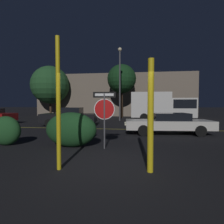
# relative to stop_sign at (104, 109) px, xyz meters

# --- Properties ---
(ground_plane) EXTENTS (260.00, 260.00, 0.00)m
(ground_plane) POSITION_rel_stop_sign_xyz_m (0.45, -1.78, -1.53)
(ground_plane) COLOR black
(road_center_stripe) EXTENTS (35.47, 0.12, 0.01)m
(road_center_stripe) POSITION_rel_stop_sign_xyz_m (0.45, 5.51, -1.53)
(road_center_stripe) COLOR gold
(road_center_stripe) RESTS_ON ground_plane
(stop_sign) EXTENTS (0.87, 0.07, 2.19)m
(stop_sign) POSITION_rel_stop_sign_xyz_m (0.00, 0.00, 0.00)
(stop_sign) COLOR #4C4C51
(stop_sign) RESTS_ON ground_plane
(yellow_pole_left) EXTENTS (0.11, 0.11, 3.44)m
(yellow_pole_left) POSITION_rel_stop_sign_xyz_m (-0.81, -2.29, 0.19)
(yellow_pole_left) COLOR yellow
(yellow_pole_left) RESTS_ON ground_plane
(yellow_pole_right) EXTENTS (0.15, 0.15, 2.83)m
(yellow_pole_right) POSITION_rel_stop_sign_xyz_m (1.54, -2.17, -0.12)
(yellow_pole_right) COLOR yellow
(yellow_pole_right) RESTS_ON ground_plane
(hedge_bush_0) EXTENTS (1.29, 0.74, 1.22)m
(hedge_bush_0) POSITION_rel_stop_sign_xyz_m (-4.20, 0.05, -0.92)
(hedge_bush_0) COLOR #1E4C23
(hedge_bush_0) RESTS_ON ground_plane
(hedge_bush_1) EXTENTS (2.08, 1.02, 1.40)m
(hedge_bush_1) POSITION_rel_stop_sign_xyz_m (-1.38, 0.13, -0.84)
(hedge_bush_1) COLOR #19421E
(hedge_bush_1) RESTS_ON ground_plane
(passing_car_1) EXTENTS (4.58, 2.30, 1.49)m
(passing_car_1) POSITION_rel_stop_sign_xyz_m (-4.13, 7.15, -0.79)
(passing_car_1) COLOR black
(passing_car_1) RESTS_ON ground_plane
(passing_car_2) EXTENTS (5.05, 2.06, 1.22)m
(passing_car_2) POSITION_rel_stop_sign_xyz_m (3.11, 3.89, -0.90)
(passing_car_2) COLOR silver
(passing_car_2) RESTS_ON ground_plane
(delivery_truck) EXTENTS (6.60, 2.73, 3.02)m
(delivery_truck) POSITION_rel_stop_sign_xyz_m (4.07, 12.59, 0.08)
(delivery_truck) COLOR silver
(delivery_truck) RESTS_ON ground_plane
(street_lamp) EXTENTS (0.40, 0.40, 7.78)m
(street_lamp) POSITION_rel_stop_sign_xyz_m (-0.41, 12.09, 3.16)
(street_lamp) COLOR #4C4C51
(street_lamp) RESTS_ON ground_plane
(tree_0) EXTENTS (5.53, 5.53, 7.40)m
(tree_0) POSITION_rel_stop_sign_xyz_m (-11.19, 17.91, 3.10)
(tree_0) COLOR #422D1E
(tree_0) RESTS_ON ground_plane
(tree_1) EXTENTS (3.84, 3.84, 7.09)m
(tree_1) POSITION_rel_stop_sign_xyz_m (-0.56, 16.81, 3.62)
(tree_1) COLOR #422D1E
(tree_1) RESTS_ON ground_plane
(building_backdrop) EXTENTS (24.22, 4.65, 6.46)m
(building_backdrop) POSITION_rel_stop_sign_xyz_m (-2.03, 21.59, 1.69)
(building_backdrop) COLOR #7A6B5B
(building_backdrop) RESTS_ON ground_plane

